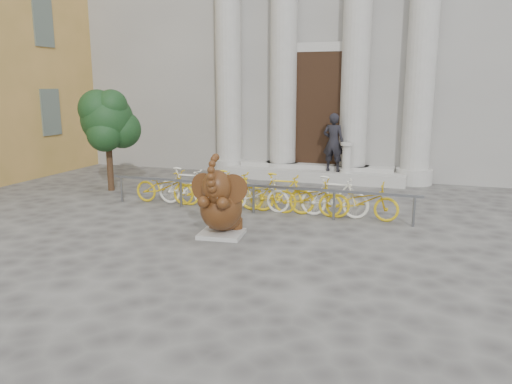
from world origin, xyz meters
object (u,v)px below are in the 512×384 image
(elephant_statue, at_px, (221,206))
(tree, at_px, (108,121))
(pedestrian, at_px, (333,142))
(bike_rack, at_px, (257,191))

(elephant_statue, height_order, tree, tree)
(elephant_statue, height_order, pedestrian, pedestrian)
(elephant_statue, distance_m, bike_rack, 2.33)
(bike_rack, height_order, tree, tree)
(bike_rack, relative_size, tree, 2.66)
(bike_rack, distance_m, pedestrian, 4.66)
(elephant_statue, bearing_deg, tree, 140.47)
(elephant_statue, xyz_separation_m, bike_rack, (0.00, 2.32, -0.15))
(pedestrian, bearing_deg, bike_rack, 82.25)
(elephant_statue, bearing_deg, pedestrian, 74.49)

